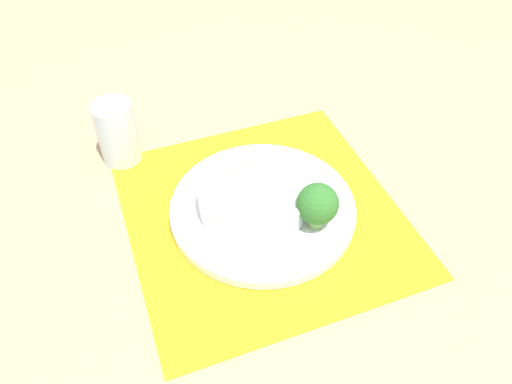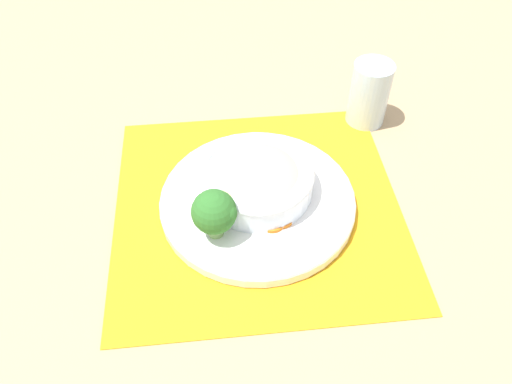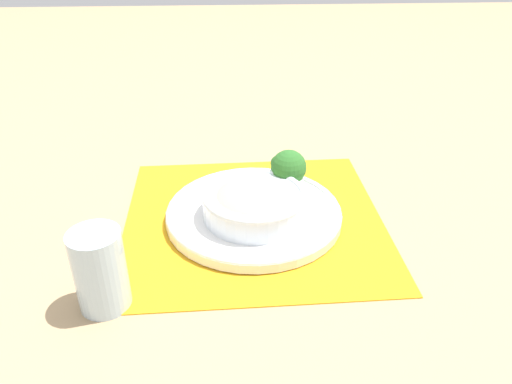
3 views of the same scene
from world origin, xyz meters
The scene contains 8 objects.
ground_plane centered at (0.00, 0.00, 0.00)m, with size 4.00×4.00×0.00m, color tan.
placemat centered at (0.00, 0.00, 0.00)m, with size 0.45×0.44×0.00m.
plate centered at (0.00, 0.00, 0.02)m, with size 0.30×0.30×0.02m.
bowl centered at (0.00, -0.02, 0.05)m, with size 0.17×0.17×0.05m.
broccoli_floret centered at (0.06, 0.06, 0.07)m, with size 0.06×0.06×0.08m.
carrot_slice_near centered at (-0.02, 0.05, 0.02)m, with size 0.04×0.04×0.01m.
carrot_slice_middle centered at (-0.03, 0.04, 0.02)m, with size 0.04×0.04×0.01m.
water_glass centered at (-0.21, -0.19, 0.05)m, with size 0.07×0.07×0.12m.
Camera 2 is at (0.04, 0.50, 0.59)m, focal length 35.00 mm.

